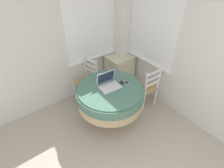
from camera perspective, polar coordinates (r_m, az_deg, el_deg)
The scene contains 8 objects.
corner_room_shell at distance 2.80m, azimuth 4.33°, elevation 9.57°, with size 4.33×4.78×2.55m.
round_dining_table at distance 3.02m, azimuth -0.53°, elevation -3.57°, with size 1.16×1.16×0.76m.
laptop at distance 2.93m, azimuth -1.07°, elevation 0.11°, with size 0.37×0.31×0.25m.
computer_mouse at distance 3.01m, azimuth 3.26°, elevation 0.52°, with size 0.06×0.09×0.04m.
cell_phone at distance 3.03m, azimuth 4.91°, elevation 0.40°, with size 0.07×0.11×0.01m.
dining_chair_near_back_window at distance 3.68m, azimuth -8.02°, elevation 1.25°, with size 0.47×0.47×0.91m.
dining_chair_near_right_window at distance 3.51m, azimuth 11.17°, elevation -1.20°, with size 0.41×0.42×0.91m.
corner_cabinet at distance 4.10m, azimuth 2.52°, elevation 4.48°, with size 0.56×0.50×0.74m.
Camera 1 is at (-0.48, 0.00, 2.55)m, focal length 28.00 mm.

